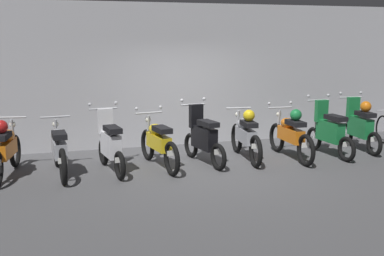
# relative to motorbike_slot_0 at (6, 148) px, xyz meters

# --- Properties ---
(ground_plane) EXTENTS (80.00, 80.00, 0.00)m
(ground_plane) POSITION_rel_motorbike_slot_0_xyz_m (3.76, -0.42, -0.53)
(ground_plane) COLOR #4C4C4F
(back_wall) EXTENTS (16.00, 0.30, 3.31)m
(back_wall) POSITION_rel_motorbike_slot_0_xyz_m (3.76, 1.86, 1.13)
(back_wall) COLOR #ADADB2
(back_wall) RESTS_ON ground
(motorbike_slot_0) EXTENTS (0.57, 1.94, 1.08)m
(motorbike_slot_0) POSITION_rel_motorbike_slot_0_xyz_m (0.00, 0.00, 0.00)
(motorbike_slot_0) COLOR black
(motorbike_slot_0) RESTS_ON ground
(motorbike_slot_1) EXTENTS (0.56, 1.95, 1.03)m
(motorbike_slot_1) POSITION_rel_motorbike_slot_0_xyz_m (0.94, -0.17, -0.04)
(motorbike_slot_1) COLOR black
(motorbike_slot_1) RESTS_ON ground
(motorbike_slot_2) EXTENTS (0.58, 1.67, 1.29)m
(motorbike_slot_2) POSITION_rel_motorbike_slot_0_xyz_m (1.87, -0.21, 0.00)
(motorbike_slot_2) COLOR black
(motorbike_slot_2) RESTS_ON ground
(motorbike_slot_3) EXTENTS (0.58, 1.94, 1.15)m
(motorbike_slot_3) POSITION_rel_motorbike_slot_0_xyz_m (2.82, -0.16, -0.03)
(motorbike_slot_3) COLOR black
(motorbike_slot_3) RESTS_ON ground
(motorbike_slot_4) EXTENTS (0.59, 1.67, 1.29)m
(motorbike_slot_4) POSITION_rel_motorbike_slot_0_xyz_m (3.75, -0.12, 0.00)
(motorbike_slot_4) COLOR black
(motorbike_slot_4) RESTS_ON ground
(motorbike_slot_5) EXTENTS (0.56, 1.95, 1.08)m
(motorbike_slot_5) POSITION_rel_motorbike_slot_0_xyz_m (4.70, -0.07, 0.00)
(motorbike_slot_5) COLOR black
(motorbike_slot_5) RESTS_ON ground
(motorbike_slot_6) EXTENTS (0.59, 1.95, 1.15)m
(motorbike_slot_6) POSITION_rel_motorbike_slot_0_xyz_m (5.64, -0.26, 0.00)
(motorbike_slot_6) COLOR black
(motorbike_slot_6) RESTS_ON ground
(motorbike_slot_7) EXTENTS (0.59, 1.68, 1.29)m
(motorbike_slot_7) POSITION_rel_motorbike_slot_0_xyz_m (6.58, -0.23, 0.00)
(motorbike_slot_7) COLOR black
(motorbike_slot_7) RESTS_ON ground
(motorbike_slot_8) EXTENTS (0.59, 1.68, 1.29)m
(motorbike_slot_8) POSITION_rel_motorbike_slot_0_xyz_m (7.52, 0.01, 0.04)
(motorbike_slot_8) COLOR black
(motorbike_slot_8) RESTS_ON ground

